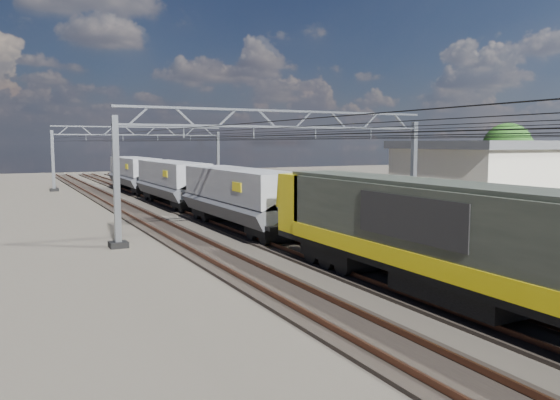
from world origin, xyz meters
name	(u,v)px	position (x,y,z in m)	size (l,w,h in m)	color
ground	(321,245)	(0.00, 0.00, 0.00)	(160.00, 160.00, 0.00)	black
track_outer_west	(212,254)	(-6.00, 0.00, 0.07)	(2.60, 140.00, 0.30)	black
track_loco	(287,247)	(-2.00, 0.00, 0.07)	(2.60, 140.00, 0.30)	black
track_inner_east	(353,240)	(2.00, 0.00, 0.07)	(2.60, 140.00, 0.30)	black
track_outer_east	(412,234)	(6.00, 0.00, 0.07)	(2.60, 140.00, 0.30)	black
catenary_gantry_mid	(285,166)	(0.00, 4.00, 3.91)	(19.90, 0.90, 7.11)	gray
catenary_gantry_far	(141,154)	(0.00, 40.00, 3.91)	(19.90, 0.90, 7.11)	gray
overhead_wires	(256,135)	(0.00, 8.00, 5.75)	(12.03, 140.00, 0.53)	black
locomotive	(464,238)	(-2.00, -11.60, 2.33)	(2.76, 21.10, 3.62)	black
hopper_wagon_lead	(239,194)	(-2.00, 6.09, 2.23)	(3.38, 13.00, 3.25)	black
hopper_wagon_mid	(172,179)	(-2.00, 20.29, 2.23)	(3.38, 13.00, 3.25)	black
hopper_wagon_third	(134,171)	(-2.00, 34.49, 2.23)	(3.38, 13.00, 3.25)	black
industrial_shed	(519,175)	(22.00, 6.00, 2.73)	(18.60, 10.60, 5.40)	beige
tree_far	(511,150)	(30.32, 13.79, 4.58)	(5.31, 4.91, 7.19)	#352518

